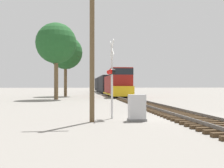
# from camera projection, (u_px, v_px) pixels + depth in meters

# --- Properties ---
(ground_plane) EXTENTS (400.00, 400.00, 0.00)m
(ground_plane) POSITION_uv_depth(u_px,v_px,m) (184.00, 117.00, 15.09)
(ground_plane) COLOR gray
(rail_track_bed) EXTENTS (2.60, 160.00, 0.31)m
(rail_track_bed) POSITION_uv_depth(u_px,v_px,m) (184.00, 115.00, 15.09)
(rail_track_bed) COLOR #42301E
(rail_track_bed) RESTS_ON ground
(freight_train) EXTENTS (3.05, 50.38, 4.44)m
(freight_train) POSITION_uv_depth(u_px,v_px,m) (106.00, 85.00, 61.20)
(freight_train) COLOR maroon
(freight_train) RESTS_ON ground
(crossing_signal_near) EXTENTS (0.41, 1.01, 4.40)m
(crossing_signal_near) POSITION_uv_depth(u_px,v_px,m) (111.00, 74.00, 14.59)
(crossing_signal_near) COLOR silver
(crossing_signal_near) RESTS_ON ground
(relay_cabinet) EXTENTS (0.96, 0.56, 1.37)m
(relay_cabinet) POSITION_uv_depth(u_px,v_px,m) (137.00, 108.00, 13.54)
(relay_cabinet) COLOR slate
(relay_cabinet) RESTS_ON ground
(utility_pole) EXTENTS (1.80, 0.25, 8.17)m
(utility_pole) POSITION_uv_depth(u_px,v_px,m) (92.00, 38.00, 13.24)
(utility_pole) COLOR brown
(utility_pole) RESTS_ON ground
(tree_far_right) EXTENTS (5.34, 5.34, 10.07)m
(tree_far_right) POSITION_uv_depth(u_px,v_px,m) (56.00, 44.00, 34.37)
(tree_far_right) COLOR brown
(tree_far_right) RESTS_ON ground
(tree_mid_background) EXTENTS (5.69, 5.69, 10.28)m
(tree_mid_background) POSITION_uv_depth(u_px,v_px,m) (65.00, 53.00, 44.07)
(tree_mid_background) COLOR brown
(tree_mid_background) RESTS_ON ground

